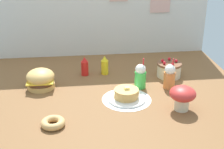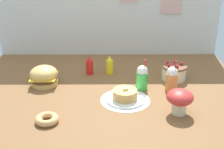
% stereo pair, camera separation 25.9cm
% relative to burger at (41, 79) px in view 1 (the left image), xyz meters
% --- Properties ---
extents(ground_plane, '(2.39, 2.01, 0.02)m').
position_rel_burger_xyz_m(ground_plane, '(0.57, -0.21, -0.09)').
color(ground_plane, brown).
extents(back_wall, '(2.39, 0.04, 1.10)m').
position_rel_burger_xyz_m(back_wall, '(0.57, 0.79, 0.47)').
color(back_wall, beige).
rests_on(back_wall, ground_plane).
extents(doily_mat, '(0.40, 0.40, 0.00)m').
position_rel_burger_xyz_m(doily_mat, '(0.71, -0.30, -0.08)').
color(doily_mat, white).
rests_on(doily_mat, ground_plane).
extents(burger, '(0.24, 0.24, 0.18)m').
position_rel_burger_xyz_m(burger, '(0.00, 0.00, 0.00)').
color(burger, '#DBA859').
rests_on(burger, ground_plane).
extents(pancake_stack, '(0.31, 0.31, 0.11)m').
position_rel_burger_xyz_m(pancake_stack, '(0.71, -0.30, -0.04)').
color(pancake_stack, white).
rests_on(pancake_stack, doily_mat).
extents(layer_cake, '(0.23, 0.23, 0.17)m').
position_rel_burger_xyz_m(layer_cake, '(1.18, 0.11, -0.01)').
color(layer_cake, beige).
rests_on(layer_cake, ground_plane).
extents(ketchup_bottle, '(0.07, 0.07, 0.18)m').
position_rel_burger_xyz_m(ketchup_bottle, '(0.39, 0.23, 0.00)').
color(ketchup_bottle, red).
rests_on(ketchup_bottle, ground_plane).
extents(mustard_bottle, '(0.07, 0.07, 0.18)m').
position_rel_burger_xyz_m(mustard_bottle, '(0.58, 0.24, 0.00)').
color(mustard_bottle, yellow).
rests_on(mustard_bottle, ground_plane).
extents(cream_soda_cup, '(0.10, 0.10, 0.28)m').
position_rel_burger_xyz_m(cream_soda_cup, '(0.86, -0.09, 0.02)').
color(cream_soda_cup, green).
rests_on(cream_soda_cup, ground_plane).
extents(orange_float_cup, '(0.10, 0.10, 0.28)m').
position_rel_burger_xyz_m(orange_float_cup, '(1.11, -0.13, 0.02)').
color(orange_float_cup, orange).
rests_on(orange_float_cup, ground_plane).
extents(donut_pink_glaze, '(0.17, 0.17, 0.05)m').
position_rel_burger_xyz_m(donut_pink_glaze, '(0.14, -0.63, -0.06)').
color(donut_pink_glaze, tan).
rests_on(donut_pink_glaze, ground_plane).
extents(mushroom_stool, '(0.20, 0.20, 0.19)m').
position_rel_burger_xyz_m(mushroom_stool, '(1.10, -0.51, 0.04)').
color(mushroom_stool, beige).
rests_on(mushroom_stool, ground_plane).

